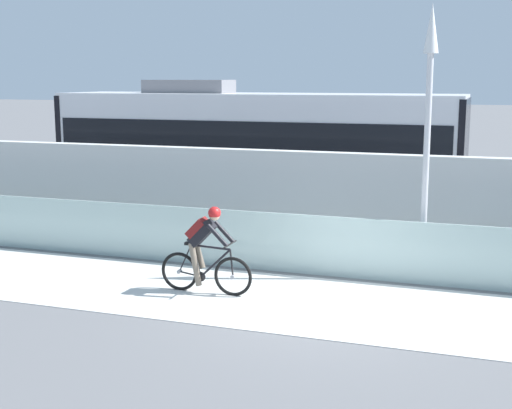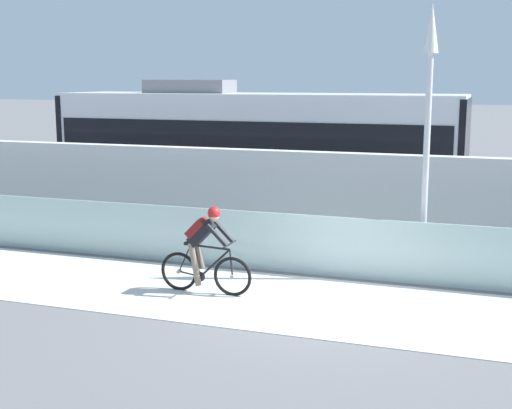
{
  "view_description": "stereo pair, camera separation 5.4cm",
  "coord_description": "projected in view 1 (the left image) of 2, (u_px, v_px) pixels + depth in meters",
  "views": [
    {
      "loc": [
        2.76,
        -11.4,
        3.84
      ],
      "look_at": [
        -1.98,
        2.35,
        1.25
      ],
      "focal_mm": 49.64,
      "sensor_mm": 36.0,
      "label": 1
    },
    {
      "loc": [
        2.81,
        -11.38,
        3.84
      ],
      "look_at": [
        -1.98,
        2.35,
        1.25
      ],
      "focal_mm": 49.64,
      "sensor_mm": 36.0,
      "label": 2
    }
  ],
  "objects": [
    {
      "name": "ground_plane",
      "position": [
        320.0,
        305.0,
        12.17
      ],
      "size": [
        200.0,
        200.0,
        0.0
      ],
      "primitive_type": "plane",
      "color": "slate"
    },
    {
      "name": "bike_path_deck",
      "position": [
        320.0,
        305.0,
        12.17
      ],
      "size": [
        32.0,
        3.2,
        0.01
      ],
      "primitive_type": "cube",
      "color": "silver",
      "rests_on": "ground"
    },
    {
      "name": "glass_parapet",
      "position": [
        344.0,
        247.0,
        13.78
      ],
      "size": [
        32.0,
        0.05,
        1.2
      ],
      "primitive_type": "cube",
      "color": "#ADC6C1",
      "rests_on": "ground"
    },
    {
      "name": "concrete_barrier_wall",
      "position": [
        362.0,
        205.0,
        15.36
      ],
      "size": [
        32.0,
        0.36,
        2.26
      ],
      "primitive_type": "cube",
      "color": "silver",
      "rests_on": "ground"
    },
    {
      "name": "tram_rail_near",
      "position": [
        379.0,
        233.0,
        17.87
      ],
      "size": [
        32.0,
        0.08,
        0.01
      ],
      "primitive_type": "cube",
      "color": "#595654",
      "rests_on": "ground"
    },
    {
      "name": "tram_rail_far",
      "position": [
        388.0,
        222.0,
        19.21
      ],
      "size": [
        32.0,
        0.08,
        0.01
      ],
      "primitive_type": "cube",
      "color": "#595654",
      "rests_on": "ground"
    },
    {
      "name": "tram",
      "position": [
        256.0,
        151.0,
        19.35
      ],
      "size": [
        11.06,
        2.54,
        3.81
      ],
      "color": "silver",
      "rests_on": "ground"
    },
    {
      "name": "cyclist_on_bike",
      "position": [
        205.0,
        250.0,
        12.71
      ],
      "size": [
        1.77,
        0.58,
        1.61
      ],
      "color": "black",
      "rests_on": "ground"
    },
    {
      "name": "lamp_post_antenna",
      "position": [
        428.0,
        109.0,
        13.12
      ],
      "size": [
        0.28,
        0.28,
        5.2
      ],
      "color": "gray",
      "rests_on": "ground"
    }
  ]
}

